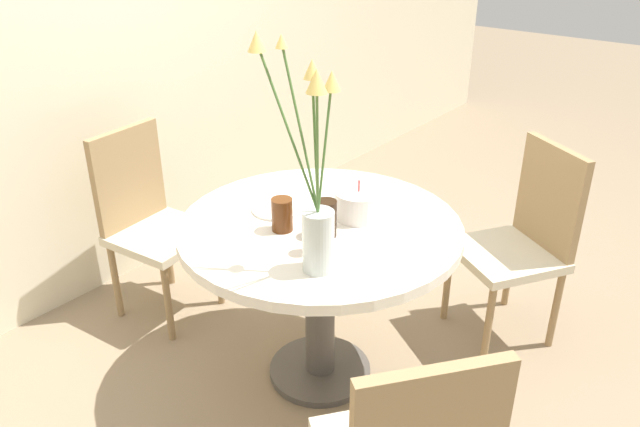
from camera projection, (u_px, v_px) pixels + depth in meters
name	position (u px, v px, depth m)	size (l,w,h in m)	color
ground_plane	(320.00, 372.00, 2.64)	(16.00, 16.00, 0.00)	#89755B
wall_back	(87.00, 22.00, 2.79)	(8.00, 0.05, 2.60)	beige
dining_table	(320.00, 254.00, 2.38)	(1.06, 1.06, 0.71)	silver
chair_left_flank	(148.00, 214.00, 2.87)	(0.44, 0.44, 0.89)	beige
chair_right_flank	(524.00, 234.00, 2.70)	(0.55, 0.55, 0.89)	beige
birthday_cake	(358.00, 204.00, 2.34)	(0.18, 0.18, 0.15)	white
flower_vase	(314.00, 199.00, 1.91)	(0.23, 0.33, 0.74)	silver
side_plate	(277.00, 209.00, 2.41)	(0.19, 0.19, 0.01)	silver
drink_glass_0	(318.00, 234.00, 2.10)	(0.06, 0.06, 0.14)	maroon
drink_glass_1	(282.00, 215.00, 2.24)	(0.08, 0.08, 0.12)	#51280F
drink_glass_2	(326.00, 218.00, 2.20)	(0.08, 0.08, 0.14)	black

